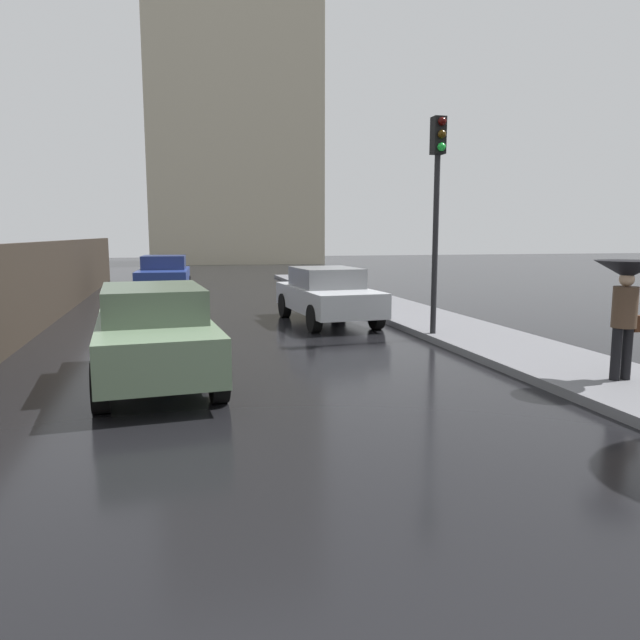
{
  "coord_description": "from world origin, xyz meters",
  "views": [
    {
      "loc": [
        -1.21,
        -0.92,
        2.25
      ],
      "look_at": [
        1.1,
        8.34,
        0.87
      ],
      "focal_mm": 33.36,
      "sensor_mm": 36.0,
      "label": 1
    }
  ],
  "objects": [
    {
      "name": "car_silver_near_kerb",
      "position": [
        2.62,
        13.72,
        0.73
      ],
      "size": [
        2.0,
        4.23,
        1.41
      ],
      "rotation": [
        0.0,
        0.0,
        0.07
      ],
      "color": "#B2B5BA",
      "rests_on": "ground"
    },
    {
      "name": "car_blue_behind_camera",
      "position": [
        -1.51,
        22.0,
        0.74
      ],
      "size": [
        2.03,
        4.18,
        1.46
      ],
      "rotation": [
        0.0,
        0.0,
        3.08
      ],
      "color": "navy",
      "rests_on": "ground"
    },
    {
      "name": "pedestrian_with_umbrella_far",
      "position": [
        5.11,
        6.27,
        1.51
      ],
      "size": [
        0.9,
        0.9,
        1.74
      ],
      "rotation": [
        0.0,
        0.0,
        3.09
      ],
      "color": "black",
      "rests_on": "sidewalk_strip"
    },
    {
      "name": "traffic_light",
      "position": [
        4.2,
        10.72,
        3.25
      ],
      "size": [
        0.26,
        0.39,
        4.5
      ],
      "color": "black",
      "rests_on": "sidewalk_strip"
    },
    {
      "name": "car_green_far_ahead",
      "position": [
        -1.5,
        8.29,
        0.78
      ],
      "size": [
        1.97,
        4.2,
        1.47
      ],
      "rotation": [
        0.0,
        0.0,
        3.22
      ],
      "color": "slate",
      "rests_on": "ground"
    },
    {
      "name": "distant_tower",
      "position": [
        4.01,
        47.91,
        14.3
      ],
      "size": [
        13.56,
        9.73,
        31.57
      ],
      "color": "#B2A88E",
      "rests_on": "ground"
    }
  ]
}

